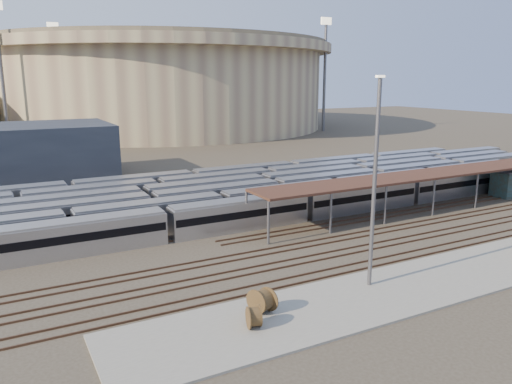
{
  "coord_description": "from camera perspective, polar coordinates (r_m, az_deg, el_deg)",
  "views": [
    {
      "loc": [
        -34.41,
        -45.3,
        18.28
      ],
      "look_at": [
        -3.87,
        12.0,
        3.44
      ],
      "focal_mm": 35.0,
      "sensor_mm": 36.0,
      "label": 1
    }
  ],
  "objects": [
    {
      "name": "cable_reel_west",
      "position": [
        38.07,
        -0.25,
        -14.05
      ],
      "size": [
        1.31,
        1.86,
        1.68
      ],
      "primitive_type": "cylinder",
      "rotation": [
        0.0,
        1.57,
        -0.24
      ],
      "color": "#513E20",
      "rests_on": "apron"
    },
    {
      "name": "floodlight_0",
      "position": [
        155.38,
        -27.11,
        12.38
      ],
      "size": [
        4.0,
        1.0,
        38.4
      ],
      "color": "#555459",
      "rests_on": "ground"
    },
    {
      "name": "ground",
      "position": [
        59.75,
        8.75,
        -5.1
      ],
      "size": [
        420.0,
        420.0,
        0.0
      ],
      "primitive_type": "plane",
      "color": "#383026",
      "rests_on": "ground"
    },
    {
      "name": "floodlight_3",
      "position": [
        206.76,
        -21.83,
        12.64
      ],
      "size": [
        4.0,
        1.0,
        38.4
      ],
      "color": "#555459",
      "rests_on": "ground"
    },
    {
      "name": "yard_light_pole",
      "position": [
        43.89,
        13.39,
        0.91
      ],
      "size": [
        0.81,
        0.36,
        18.34
      ],
      "color": "#555459",
      "rests_on": "apron"
    },
    {
      "name": "floodlight_2",
      "position": [
        178.94,
        7.86,
        13.51
      ],
      "size": [
        4.0,
        1.0,
        38.4
      ],
      "color": "#555459",
      "rests_on": "ground"
    },
    {
      "name": "subway_trains",
      "position": [
        73.97,
        -0.27,
        -0.0
      ],
      "size": [
        126.23,
        23.9,
        3.6
      ],
      "color": "#B4B4B9",
      "rests_on": "ground"
    },
    {
      "name": "inspection_shed",
      "position": [
        76.09,
        20.47,
        1.99
      ],
      "size": [
        60.3,
        6.0,
        5.3
      ],
      "color": "#555459",
      "rests_on": "ground"
    },
    {
      "name": "empty_tracks",
      "position": [
        56.03,
        11.82,
        -6.36
      ],
      "size": [
        170.0,
        9.62,
        0.18
      ],
      "color": "#4C3323",
      "rests_on": "ground"
    },
    {
      "name": "apron",
      "position": [
        45.97,
        15.02,
        -10.89
      ],
      "size": [
        50.0,
        9.0,
        0.2
      ],
      "primitive_type": "cube",
      "color": "gray",
      "rests_on": "ground"
    },
    {
      "name": "stadium",
      "position": [
        194.6,
        -10.52,
        12.13
      ],
      "size": [
        124.0,
        124.0,
        32.5
      ],
      "color": "tan",
      "rests_on": "ground"
    },
    {
      "name": "cable_reel_east",
      "position": [
        40.16,
        0.71,
        -12.3
      ],
      "size": [
        1.74,
        2.27,
        2.01
      ],
      "primitive_type": "cylinder",
      "rotation": [
        0.0,
        1.57,
        0.35
      ],
      "color": "#513E20",
      "rests_on": "apron"
    }
  ]
}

